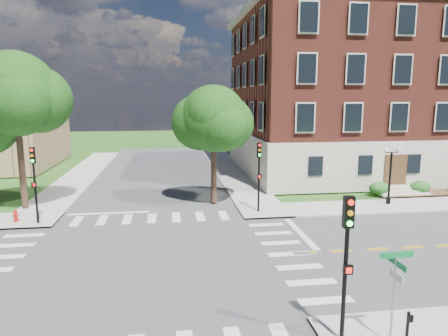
{
  "coord_description": "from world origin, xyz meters",
  "views": [
    {
      "loc": [
        1.25,
        -18.64,
        7.86
      ],
      "look_at": [
        4.89,
        7.64,
        3.2
      ],
      "focal_mm": 32.0,
      "sensor_mm": 36.0,
      "label": 1
    }
  ],
  "objects": [
    {
      "name": "ground",
      "position": [
        0.0,
        0.0,
        0.0
      ],
      "size": [
        160.0,
        160.0,
        0.0
      ],
      "primitive_type": "plane",
      "color": "#1B4E16",
      "rests_on": "ground"
    },
    {
      "name": "road_ew",
      "position": [
        0.0,
        0.0,
        0.01
      ],
      "size": [
        90.0,
        12.0,
        0.01
      ],
      "primitive_type": "cube",
      "color": "#3D3D3F",
      "rests_on": "ground"
    },
    {
      "name": "road_ns",
      "position": [
        0.0,
        0.0,
        0.01
      ],
      "size": [
        12.0,
        90.0,
        0.01
      ],
      "primitive_type": "cube",
      "color": "#3D3D3F",
      "rests_on": "ground"
    },
    {
      "name": "sidewalk_ne",
      "position": [
        15.38,
        15.38,
        0.06
      ],
      "size": [
        34.0,
        34.0,
        0.12
      ],
      "color": "#9E9B93",
      "rests_on": "ground"
    },
    {
      "name": "crosswalk_east",
      "position": [
        7.2,
        0.0,
        0.0
      ],
      "size": [
        2.2,
        10.2,
        0.02
      ],
      "primitive_type": null,
      "color": "silver",
      "rests_on": "ground"
    },
    {
      "name": "stop_bar_east",
      "position": [
        8.8,
        3.0,
        0.0
      ],
      "size": [
        0.4,
        5.5,
        0.0
      ],
      "primitive_type": "cube",
      "color": "silver",
      "rests_on": "ground"
    },
    {
      "name": "main_building",
      "position": [
        24.0,
        21.99,
        8.34
      ],
      "size": [
        30.6,
        22.4,
        16.5
      ],
      "color": "#B1AA9C",
      "rests_on": "ground"
    },
    {
      "name": "tree_c",
      "position": [
        -9.03,
        10.6,
        8.11
      ],
      "size": [
        5.8,
        5.8,
        10.92
      ],
      "color": "black",
      "rests_on": "ground"
    },
    {
      "name": "tree_d",
      "position": [
        4.48,
        10.27,
        6.37
      ],
      "size": [
        4.86,
        4.86,
        8.7
      ],
      "color": "black",
      "rests_on": "ground"
    },
    {
      "name": "traffic_signal_se",
      "position": [
        6.65,
        -7.49,
        3.19
      ],
      "size": [
        0.33,
        0.36,
        4.8
      ],
      "color": "black",
      "rests_on": "ground"
    },
    {
      "name": "traffic_signal_ne",
      "position": [
        7.26,
        7.44,
        3.19
      ],
      "size": [
        0.37,
        0.44,
        4.8
      ],
      "color": "black",
      "rests_on": "ground"
    },
    {
      "name": "traffic_signal_nw",
      "position": [
        -7.03,
        6.8,
        3.19
      ],
      "size": [
        0.38,
        0.46,
        4.8
      ],
      "color": "black",
      "rests_on": "ground"
    },
    {
      "name": "twin_lamp_west",
      "position": [
        17.27,
        8.14,
        2.52
      ],
      "size": [
        1.36,
        0.36,
        4.23
      ],
      "color": "black",
      "rests_on": "ground"
    },
    {
      "name": "street_sign_pole",
      "position": [
        8.09,
        -7.9,
        2.31
      ],
      "size": [
        1.1,
        1.1,
        3.1
      ],
      "color": "gray",
      "rests_on": "ground"
    },
    {
      "name": "push_button_post",
      "position": [
        8.49,
        -8.15,
        0.8
      ],
      "size": [
        0.14,
        0.21,
        1.2
      ],
      "color": "black",
      "rests_on": "ground"
    },
    {
      "name": "fire_hydrant",
      "position": [
        -8.52,
        7.36,
        0.46
      ],
      "size": [
        0.35,
        0.35,
        0.75
      ],
      "color": "#A8130C",
      "rests_on": "ground"
    }
  ]
}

